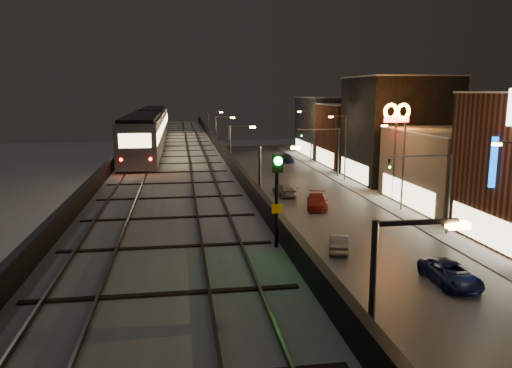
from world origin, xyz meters
TOP-DOWN VIEW (x-y plane):
  - road_surface at (7.50, 35.00)m, footprint 17.00×120.00m
  - sidewalk_right at (17.50, 35.00)m, footprint 4.00×120.00m
  - under_viaduct_pavement at (-6.00, 35.00)m, footprint 11.00×120.00m
  - elevated_viaduct at (-6.00, 31.84)m, footprint 9.00×100.00m
  - viaduct_trackbed at (-6.01, 31.97)m, footprint 8.40×100.00m
  - viaduct_parapet_streetside at (-1.65, 32.00)m, footprint 0.30×100.00m
  - viaduct_parapet_far at (-10.35, 32.00)m, footprint 0.30×100.00m
  - building_c at (23.99, 32.00)m, footprint 12.20×15.20m
  - building_d at (23.99, 48.00)m, footprint 12.20×13.20m
  - building_e at (23.99, 62.00)m, footprint 12.20×12.20m
  - building_f at (23.99, 76.00)m, footprint 12.20×16.20m
  - streetlight_left_0 at (-0.43, -5.00)m, footprint 2.57×0.28m
  - streetlight_left_1 at (-0.43, 13.00)m, footprint 2.57×0.28m
  - streetlight_left_2 at (-0.43, 31.00)m, footprint 2.57×0.28m
  - streetlight_right_2 at (16.73, 31.00)m, footprint 2.56×0.28m
  - streetlight_left_3 at (-0.43, 49.00)m, footprint 2.57×0.28m
  - streetlight_right_3 at (16.73, 49.00)m, footprint 2.56×0.28m
  - streetlight_left_4 at (-0.43, 67.00)m, footprint 2.57×0.28m
  - streetlight_right_4 at (16.73, 67.00)m, footprint 2.56×0.28m
  - traffic_light_rig_a at (15.84, 22.00)m, footprint 6.10×0.34m
  - traffic_light_rig_b at (15.84, 52.00)m, footprint 6.10×0.34m
  - subway_train at (-8.50, 37.15)m, footprint 2.98×36.42m
  - rail_signal at (-2.10, 0.47)m, footprint 0.39×0.45m
  - car_near_white at (6.39, 18.98)m, footprint 2.48×4.18m
  - car_mid_silver at (2.23, 28.78)m, footprint 3.30×5.63m
  - car_mid_dark at (6.64, 39.99)m, footprint 2.40×4.99m
  - car_far_white at (1.15, 66.53)m, footprint 2.70×4.58m
  - car_onc_dark at (11.31, 11.47)m, footprint 2.40×5.10m
  - car_onc_white at (8.64, 33.12)m, footprint 3.33×5.53m
  - car_onc_red at (12.91, 67.89)m, footprint 1.97×4.36m
  - sign_mcdonalds at (18.00, 35.32)m, footprint 3.25×0.75m
  - sign_carwash at (18.50, 17.54)m, footprint 1.70×0.35m

SIDE VIEW (x-z plane):
  - road_surface at x=7.50m, z-range 0.00..0.06m
  - under_viaduct_pavement at x=-6.00m, z-range 0.00..0.06m
  - sidewalk_right at x=17.50m, z-range 0.00..0.14m
  - car_near_white at x=6.39m, z-range 0.00..1.30m
  - car_mid_dark at x=6.64m, z-range 0.00..1.40m
  - car_onc_dark at x=11.31m, z-range 0.00..1.41m
  - car_onc_red at x=12.91m, z-range 0.00..1.45m
  - car_far_white at x=1.15m, z-range 0.00..1.46m
  - car_mid_silver at x=2.23m, z-range 0.00..1.47m
  - car_onc_white at x=8.64m, z-range 0.00..1.50m
  - building_c at x=23.99m, z-range 0.00..8.16m
  - traffic_light_rig_a at x=15.84m, z-range 1.00..8.00m
  - traffic_light_rig_b at x=15.84m, z-range 1.00..8.00m
  - building_e at x=23.99m, z-range 0.00..10.16m
  - streetlight_left_0 at x=-0.43m, z-range 0.74..9.74m
  - streetlight_left_1 at x=-0.43m, z-range 0.74..9.74m
  - streetlight_left_2 at x=-0.43m, z-range 0.74..9.74m
  - streetlight_right_2 at x=16.73m, z-range 0.74..9.74m
  - streetlight_left_3 at x=-0.43m, z-range 0.74..9.74m
  - streetlight_right_3 at x=16.73m, z-range 0.74..9.74m
  - streetlight_left_4 at x=-0.43m, z-range 0.74..9.74m
  - streetlight_right_4 at x=16.73m, z-range 0.74..9.74m
  - building_f at x=23.99m, z-range 0.00..11.16m
  - elevated_viaduct at x=-6.00m, z-range 2.47..8.77m
  - sign_carwash at x=18.50m, z-range 1.84..10.65m
  - viaduct_trackbed at x=-6.01m, z-range 6.23..6.55m
  - viaduct_parapet_streetside at x=-1.65m, z-range 6.30..7.40m
  - viaduct_parapet_far at x=-10.35m, z-range 6.30..7.40m
  - building_d at x=23.99m, z-range 0.00..14.16m
  - subway_train at x=-8.50m, z-range 6.61..10.18m
  - rail_signal at x=-2.10m, z-range 7.33..10.68m
  - sign_mcdonalds at x=18.00m, z-range 3.55..14.46m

